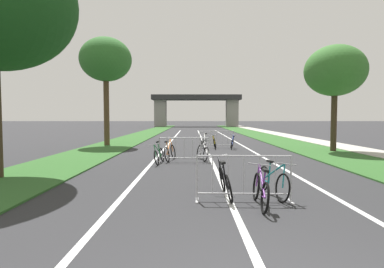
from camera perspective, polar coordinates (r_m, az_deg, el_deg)
grass_verge_left at (r=32.65m, az=-9.38°, el=-0.20°), size 3.10×72.17×0.05m
grass_verge_right at (r=32.97m, az=12.13°, el=-0.20°), size 3.10×72.17×0.05m
sidewalk_path_right at (r=33.60m, az=16.36°, el=-0.17°), size 1.97×72.17×0.08m
lane_stripe_center at (r=23.62m, az=1.98°, el=-1.47°), size 0.14×41.75×0.01m
lane_stripe_right_lane at (r=23.84m, az=8.04°, el=-1.46°), size 0.14×41.75×0.01m
lane_stripe_left_lane at (r=23.66m, az=-4.12°, el=-1.47°), size 0.14×41.75×0.01m
overpass_bridge at (r=62.35m, az=0.69°, el=5.44°), size 17.77×4.10×6.36m
tree_left_pine_near at (r=21.56m, az=-15.78°, el=13.00°), size 3.38×3.38×7.13m
tree_right_oak_near at (r=18.70m, az=24.86°, el=10.50°), size 3.24×3.24×5.80m
crowd_barrier_nearest at (r=7.05m, az=9.45°, el=-8.19°), size 2.17×0.52×1.05m
crowd_barrier_second at (r=12.97m, az=-1.56°, el=-2.98°), size 2.17×0.52×1.05m
crowd_barrier_third at (r=19.08m, az=4.49°, el=-1.03°), size 2.16×0.50×1.05m
bicycle_black_0 at (r=7.38m, az=6.02°, el=-8.83°), size 0.48×1.70×0.97m
bicycle_blue_1 at (r=18.63m, az=7.34°, el=-1.66°), size 0.55×1.66×0.88m
bicycle_orange_2 at (r=13.54m, az=-4.22°, el=-3.36°), size 0.51×1.73×0.96m
bicycle_purple_3 at (r=6.79m, az=12.46°, el=-10.08°), size 0.51×1.66×0.87m
bicycle_white_4 at (r=18.51m, az=2.10°, el=-1.59°), size 0.52×1.75×0.97m
bicycle_yellow_5 at (r=18.63m, az=4.09°, el=-1.61°), size 0.57×1.71×0.87m
bicycle_green_6 at (r=12.69m, az=-6.23°, el=-3.90°), size 0.57×1.69×0.90m
bicycle_silver_7 at (r=13.58m, az=1.83°, el=-3.35°), size 0.73×1.71×0.97m
bicycle_teal_8 at (r=7.67m, az=14.57°, el=-8.47°), size 0.64×1.70×0.91m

